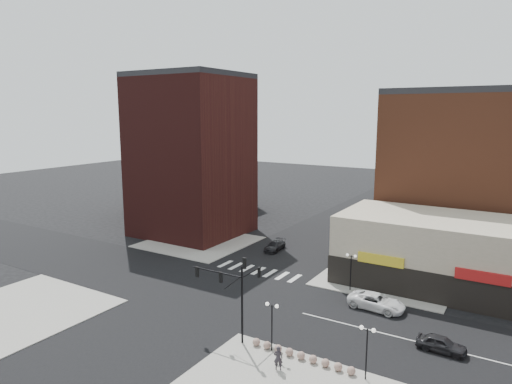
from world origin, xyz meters
The scene contains 19 objects.
ground centered at (0.00, 0.00, 0.00)m, with size 240.00×240.00×0.00m, color black.
road_ew centered at (0.00, 0.00, 0.01)m, with size 200.00×14.00×0.02m, color black.
road_ns centered at (0.00, 0.00, 0.01)m, with size 14.00×200.00×0.02m, color black.
sidewalk_nw centered at (-14.50, 14.50, 0.06)m, with size 15.00×15.00×0.12m, color gray.
sidewalk_ne centered at (14.50, 14.50, 0.06)m, with size 15.00×15.00×0.12m, color gray.
sidewalk_sw centered at (-14.50, -14.50, 0.06)m, with size 15.00×15.00×0.12m, color gray.
building_nw centered at (-19.00, 18.50, 12.50)m, with size 16.00×15.00×25.00m, color #3D1513.
building_nw_low centered at (-32.00, 34.00, 6.00)m, with size 20.00×18.00×12.00m, color #3D1513.
building_ne_midrise centered at (19.00, 29.50, 11.00)m, with size 18.00×15.00×22.00m, color brown.
building_ne_row centered at (21.00, 15.00, 3.30)m, with size 24.20×12.20×8.00m.
traffic_signal centered at (7.24, -7.83, 4.96)m, with size 5.59×3.09×7.77m.
street_lamp_se_a centered at (11.00, -8.00, 3.29)m, with size 1.22×0.32×4.16m.
street_lamp_se_b centered at (19.00, -8.00, 3.29)m, with size 1.22×0.32×4.16m.
street_lamp_ne centered at (12.00, 8.00, 3.29)m, with size 1.22×0.32×4.16m.
bollard_row centered at (13.70, -8.00, 0.44)m, with size 9.05×0.65×0.65m.
white_suv centered at (15.93, 4.81, 0.79)m, with size 2.61×5.67×1.57m, color white.
dark_sedan_east centered at (23.04, -0.62, 0.68)m, with size 1.61×4.00×1.36m, color black.
dark_sedan_north centered at (-2.58, 16.90, 0.66)m, with size 1.85×4.56×1.32m, color black.
pedestrian centered at (12.84, -10.25, 1.08)m, with size 0.70×0.46×1.92m, color #29262B.
Camera 1 is at (28.22, -38.66, 19.67)m, focal length 32.00 mm.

